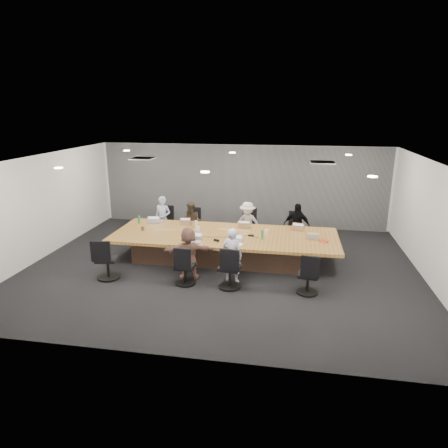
% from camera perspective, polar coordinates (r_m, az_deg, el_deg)
% --- Properties ---
extents(floor, '(10.00, 8.00, 0.00)m').
position_cam_1_polar(floor, '(10.51, -0.38, -6.11)').
color(floor, black).
rests_on(floor, ground).
extents(ceiling, '(10.00, 8.00, 0.00)m').
position_cam_1_polar(ceiling, '(9.79, -0.41, 9.22)').
color(ceiling, white).
rests_on(ceiling, wall_back).
extents(wall_back, '(10.00, 0.00, 2.80)m').
position_cam_1_polar(wall_back, '(13.91, 2.57, 5.50)').
color(wall_back, silver).
rests_on(wall_back, ground).
extents(wall_front, '(10.00, 0.00, 2.80)m').
position_cam_1_polar(wall_front, '(6.38, -6.89, -7.95)').
color(wall_front, silver).
rests_on(wall_front, ground).
extents(wall_left, '(0.00, 8.00, 2.80)m').
position_cam_1_polar(wall_left, '(11.98, -24.65, 2.23)').
color(wall_left, silver).
rests_on(wall_left, ground).
extents(wall_right, '(0.00, 8.00, 2.80)m').
position_cam_1_polar(wall_right, '(10.43, 27.75, -0.09)').
color(wall_right, silver).
rests_on(wall_right, ground).
extents(curtain, '(9.80, 0.04, 2.80)m').
position_cam_1_polar(curtain, '(13.84, 2.52, 5.44)').
color(curtain, slate).
rests_on(curtain, ground).
extents(conference_table, '(6.00, 2.20, 0.74)m').
position_cam_1_polar(conference_table, '(10.83, 0.09, -3.15)').
color(conference_table, '#4D3327').
rests_on(conference_table, ground).
extents(chair_0, '(0.59, 0.59, 0.78)m').
position_cam_1_polar(chair_0, '(12.91, -8.17, -0.13)').
color(chair_0, black).
rests_on(chair_0, ground).
extents(chair_1, '(0.59, 0.59, 0.74)m').
position_cam_1_polar(chair_1, '(12.67, -4.17, -0.43)').
color(chair_1, black).
rests_on(chair_1, ground).
extents(chair_2, '(0.56, 0.56, 0.82)m').
position_cam_1_polar(chair_2, '(12.36, 3.53, -0.64)').
color(chair_2, black).
rests_on(chair_2, ground).
extents(chair_3, '(0.58, 0.58, 0.74)m').
position_cam_1_polar(chair_3, '(12.31, 10.26, -1.16)').
color(chair_3, black).
rests_on(chair_3, ground).
extents(chair_4, '(0.66, 0.66, 0.84)m').
position_cam_1_polar(chair_4, '(10.07, -16.31, -5.25)').
color(chair_4, black).
rests_on(chair_4, ground).
extents(chair_5, '(0.51, 0.51, 0.74)m').
position_cam_1_polar(chair_5, '(9.42, -5.58, -6.50)').
color(chair_5, black).
rests_on(chair_5, ground).
extents(chair_6, '(0.62, 0.62, 0.82)m').
position_cam_1_polar(chair_6, '(9.19, 0.84, -6.73)').
color(chair_6, black).
rests_on(chair_6, ground).
extents(chair_7, '(0.56, 0.56, 0.75)m').
position_cam_1_polar(chair_7, '(9.12, 11.89, -7.53)').
color(chair_7, black).
rests_on(chair_7, ground).
extents(person_0, '(0.54, 0.38, 1.39)m').
position_cam_1_polar(person_0, '(12.51, -8.72, 0.76)').
color(person_0, '#9CAACA').
rests_on(person_0, ground).
extents(laptop_0, '(0.39, 0.31, 0.02)m').
position_cam_1_polar(laptop_0, '(11.99, -9.55, 0.31)').
color(laptop_0, '#B2B2B7').
rests_on(laptop_0, conference_table).
extents(person_1, '(0.66, 0.54, 1.25)m').
position_cam_1_polar(person_1, '(12.27, -4.59, 0.24)').
color(person_1, '#362B21').
rests_on(person_1, ground).
extents(laptop_1, '(0.32, 0.24, 0.02)m').
position_cam_1_polar(laptop_1, '(11.72, -5.27, 0.10)').
color(laptop_1, '#8C6647').
rests_on(laptop_1, conference_table).
extents(person_2, '(0.94, 0.67, 1.33)m').
position_cam_1_polar(person_2, '(11.96, 3.36, 0.04)').
color(person_2, '#A9A9A9').
rests_on(person_2, ground).
extents(laptop_2, '(0.36, 0.27, 0.02)m').
position_cam_1_polar(laptop_2, '(11.41, 3.04, -0.31)').
color(laptop_2, '#8C6647').
rests_on(laptop_2, conference_table).
extents(person_3, '(0.84, 0.49, 1.35)m').
position_cam_1_polar(person_3, '(11.88, 10.33, -0.24)').
color(person_3, black).
rests_on(person_3, ground).
extents(laptop_3, '(0.36, 0.28, 0.02)m').
position_cam_1_polar(laptop_3, '(11.34, 10.35, -0.67)').
color(laptop_3, '#8C6647').
rests_on(laptop_3, conference_table).
extents(person_5, '(1.27, 0.68, 1.30)m').
position_cam_1_polar(person_5, '(9.63, -5.08, -4.15)').
color(person_5, brown).
rests_on(person_5, ground).
extents(laptop_5, '(0.34, 0.25, 0.02)m').
position_cam_1_polar(laptop_5, '(10.10, -4.30, -2.56)').
color(laptop_5, '#B2B2B7').
rests_on(laptop_5, conference_table).
extents(person_6, '(0.55, 0.43, 1.33)m').
position_cam_1_polar(person_6, '(9.42, 1.18, -4.47)').
color(person_6, silver).
rests_on(person_6, ground).
extents(laptop_6, '(0.36, 0.26, 0.02)m').
position_cam_1_polar(laptop_6, '(9.90, 1.67, -2.91)').
color(laptop_6, '#B2B2B7').
rests_on(laptop_6, conference_table).
extents(bottle_green_left, '(0.08, 0.08, 0.24)m').
position_cam_1_polar(bottle_green_left, '(11.93, -12.07, 0.64)').
color(bottle_green_left, '#28743E').
rests_on(bottle_green_left, conference_table).
extents(bottle_green_right, '(0.07, 0.07, 0.23)m').
position_cam_1_polar(bottle_green_right, '(10.33, 5.48, -1.53)').
color(bottle_green_right, '#28743E').
rests_on(bottle_green_right, conference_table).
extents(bottle_clear, '(0.09, 0.09, 0.24)m').
position_cam_1_polar(bottle_clear, '(11.17, -3.99, -0.10)').
color(bottle_clear, silver).
rests_on(bottle_clear, conference_table).
extents(cup_white_far, '(0.10, 0.10, 0.10)m').
position_cam_1_polar(cup_white_far, '(11.09, -3.70, -0.59)').
color(cup_white_far, white).
rests_on(cup_white_far, conference_table).
extents(cup_white_near, '(0.09, 0.09, 0.11)m').
position_cam_1_polar(cup_white_near, '(10.83, 6.10, -1.05)').
color(cup_white_near, white).
rests_on(cup_white_near, conference_table).
extents(mug_brown, '(0.11, 0.11, 0.11)m').
position_cam_1_polar(mug_brown, '(11.27, -11.56, -0.60)').
color(mug_brown, brown).
rests_on(mug_brown, conference_table).
extents(mic_left, '(0.18, 0.14, 0.03)m').
position_cam_1_polar(mic_left, '(10.53, -4.95, -1.74)').
color(mic_left, black).
rests_on(mic_left, conference_table).
extents(mic_right, '(0.17, 0.13, 0.03)m').
position_cam_1_polar(mic_right, '(10.59, 3.84, -1.62)').
color(mic_right, black).
rests_on(mic_right, conference_table).
extents(stapler, '(0.16, 0.10, 0.06)m').
position_cam_1_polar(stapler, '(10.13, -1.08, -2.34)').
color(stapler, black).
rests_on(stapler, conference_table).
extents(canvas_bag, '(0.27, 0.17, 0.15)m').
position_cam_1_polar(canvas_bag, '(10.54, 12.61, -1.73)').
color(canvas_bag, gray).
rests_on(canvas_bag, conference_table).
extents(snack_packet, '(0.22, 0.17, 0.04)m').
position_cam_1_polar(snack_packet, '(10.40, 14.13, -2.38)').
color(snack_packet, red).
rests_on(snack_packet, conference_table).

